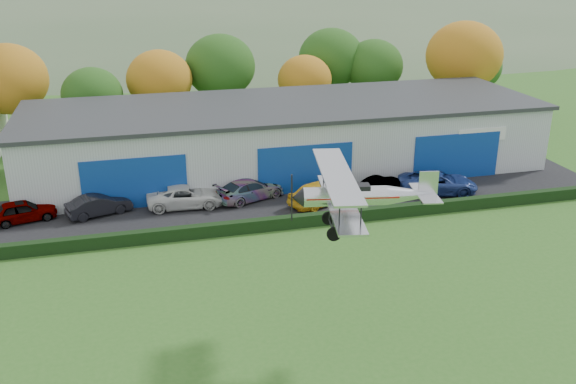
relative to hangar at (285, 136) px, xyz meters
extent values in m
cube|color=black|center=(-2.00, -6.98, -2.63)|extent=(48.00, 9.00, 0.05)
cube|color=black|center=(-2.00, -11.78, -2.26)|extent=(46.00, 0.60, 0.80)
cube|color=#B2B7BC|center=(0.00, 0.02, -0.16)|extent=(40.00, 12.00, 5.00)
cube|color=#2D3033|center=(0.00, 0.02, 2.49)|extent=(40.60, 12.60, 0.30)
cube|color=#103A93|center=(-12.00, -6.03, -0.86)|extent=(7.00, 0.12, 3.60)
cube|color=#103A93|center=(0.00, -6.03, -0.86)|extent=(7.00, 0.12, 3.60)
cube|color=#103A93|center=(12.00, -6.03, -0.86)|extent=(7.00, 0.12, 3.60)
cylinder|color=#3D2614|center=(-22.00, 12.02, -1.08)|extent=(0.36, 0.36, 3.15)
ellipsoid|color=#AB5715|center=(-22.00, 12.02, 3.37)|extent=(6.84, 6.84, 6.16)
cylinder|color=#3D2614|center=(-15.00, 10.02, -1.43)|extent=(0.36, 0.36, 2.45)
ellipsoid|color=#1E4C14|center=(-15.00, 10.02, 2.03)|extent=(5.32, 5.32, 4.79)
cylinder|color=#3D2614|center=(-9.00, 12.02, -1.26)|extent=(0.36, 0.36, 2.80)
ellipsoid|color=#AB5715|center=(-9.00, 12.02, 2.70)|extent=(6.08, 6.08, 5.47)
cylinder|color=#3D2614|center=(-3.00, 14.02, -1.08)|extent=(0.36, 0.36, 3.15)
ellipsoid|color=#1E4C14|center=(-3.00, 14.02, 3.37)|extent=(6.84, 6.84, 6.16)
cylinder|color=#3D2614|center=(5.00, 12.02, -1.43)|extent=(0.36, 0.36, 2.45)
ellipsoid|color=#AB5715|center=(5.00, 12.02, 2.03)|extent=(5.32, 5.32, 4.79)
cylinder|color=#3D2614|center=(13.00, 14.02, -1.26)|extent=(0.36, 0.36, 2.80)
ellipsoid|color=#1E4C14|center=(13.00, 14.02, 2.70)|extent=(6.08, 6.08, 5.47)
cylinder|color=#3D2614|center=(21.00, 10.02, -0.91)|extent=(0.36, 0.36, 3.50)
ellipsoid|color=#AB5715|center=(21.00, 10.02, 4.04)|extent=(7.60, 7.60, 6.84)
cylinder|color=#3D2614|center=(25.00, 14.02, -1.43)|extent=(0.36, 0.36, 2.45)
ellipsoid|color=#1E4C14|center=(25.00, 14.02, 2.03)|extent=(5.32, 5.32, 4.79)
cylinder|color=#3D2614|center=(9.00, 16.02, -1.08)|extent=(0.36, 0.36, 3.15)
ellipsoid|color=#1E4C14|center=(9.00, 16.02, 3.37)|extent=(6.84, 6.84, 6.16)
ellipsoid|color=#4C6642|center=(15.00, 112.02, -18.06)|extent=(320.00, 196.00, 56.00)
ellipsoid|color=#4C6642|center=(85.00, 112.02, -12.56)|extent=(240.00, 126.00, 36.00)
imported|color=gray|center=(-19.23, -6.58, -1.89)|extent=(4.51, 2.71, 1.44)
imported|color=black|center=(-14.45, -6.66, -1.91)|extent=(4.47, 2.76, 1.39)
imported|color=silver|center=(-8.68, -6.62, -1.87)|extent=(5.41, 2.71, 1.47)
imported|color=gray|center=(-4.17, -6.40, -1.87)|extent=(5.49, 3.86, 1.48)
imported|color=gold|center=(0.41, -8.51, -1.77)|extent=(5.26, 3.81, 1.66)
imported|color=gray|center=(5.16, -8.05, -1.90)|extent=(4.49, 3.11, 1.40)
imported|color=navy|center=(9.25, -8.55, -1.82)|extent=(6.13, 4.00, 1.57)
cylinder|color=silver|center=(-3.40, -23.94, 4.20)|extent=(3.63, 1.45, 0.84)
cone|color=silver|center=(-0.65, -24.43, 4.20)|extent=(2.17, 1.19, 0.84)
cone|color=black|center=(-5.37, -23.58, 4.20)|extent=(0.61, 0.91, 0.84)
cube|color=#A41A0C|center=(-3.12, -23.99, 4.25)|extent=(4.00, 1.54, 0.06)
cube|color=black|center=(-2.94, -24.02, 4.59)|extent=(1.20, 0.75, 0.23)
cube|color=silver|center=(-3.58, -23.90, 3.92)|extent=(2.34, 6.81, 0.09)
cube|color=silver|center=(-3.76, -23.87, 5.18)|extent=(2.49, 7.19, 0.09)
cylinder|color=black|center=(-4.42, -26.21, 4.55)|extent=(0.06, 0.06, 1.21)
cylinder|color=black|center=(-3.60, -26.36, 4.55)|extent=(0.06, 0.06, 1.21)
cylinder|color=black|center=(-3.56, -21.45, 4.55)|extent=(0.06, 0.06, 1.21)
cylinder|color=black|center=(-2.74, -21.59, 4.55)|extent=(0.06, 0.06, 1.21)
cylinder|color=black|center=(-3.82, -24.19, 4.85)|extent=(0.09, 0.21, 0.69)
cylinder|color=black|center=(-3.71, -23.55, 4.85)|extent=(0.09, 0.21, 0.69)
cylinder|color=black|center=(-4.02, -24.23, 3.41)|extent=(0.18, 0.65, 1.14)
cylinder|color=black|center=(-3.88, -23.45, 3.41)|extent=(0.18, 0.65, 1.14)
cylinder|color=black|center=(-3.95, -23.84, 2.85)|extent=(0.38, 1.75, 0.07)
cylinder|color=black|center=(-4.10, -24.66, 2.85)|extent=(0.61, 0.23, 0.60)
cylinder|color=black|center=(-3.80, -23.01, 2.85)|extent=(0.61, 0.23, 0.60)
cylinder|color=black|center=(-0.01, -24.55, 3.97)|extent=(0.35, 0.12, 0.39)
cube|color=silver|center=(-0.01, -24.55, 4.25)|extent=(1.25, 2.53, 0.06)
cube|color=silver|center=(0.09, -24.56, 4.71)|extent=(0.83, 0.20, 1.02)
cube|color=black|center=(-5.62, -23.54, 4.20)|extent=(0.07, 0.12, 2.05)
camera|label=1|loc=(-11.83, -47.20, 13.87)|focal=39.21mm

